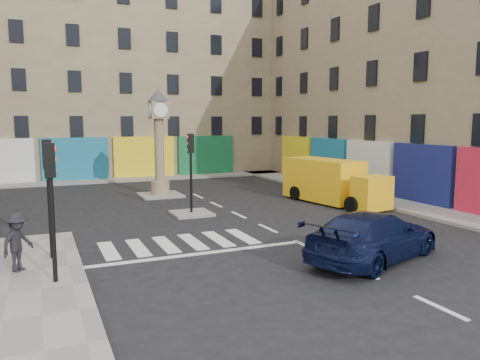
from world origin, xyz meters
TOP-DOWN VIEW (x-y plane):
  - ground at (0.00, 0.00)m, footprint 120.00×120.00m
  - sidewalk_right at (8.70, 10.00)m, footprint 2.60×30.00m
  - sidewalk_far at (-4.00, 22.20)m, footprint 32.00×2.40m
  - island_near at (-2.00, 8.00)m, footprint 1.80×1.80m
  - island_far at (-2.00, 14.00)m, footprint 2.40×2.40m
  - building_right at (15.00, 10.00)m, footprint 10.00×30.00m
  - building_far at (-4.00, 28.00)m, footprint 32.00×10.00m
  - traffic_light_left_near at (-8.30, 0.20)m, footprint 0.28×0.22m
  - traffic_light_left_far at (-8.30, 2.60)m, footprint 0.28×0.22m
  - traffic_light_island at (-2.00, 8.00)m, footprint 0.28×0.22m
  - clock_pillar at (-2.00, 14.00)m, footprint 1.20×1.20m
  - navy_sedan at (1.07, -1.26)m, footprint 5.84×3.97m
  - yellow_van at (5.85, 7.99)m, footprint 2.92×6.61m
  - pedestrian_dark at (-9.21, 1.56)m, footprint 1.18×1.24m

SIDE VIEW (x-z plane):
  - ground at x=0.00m, z-range 0.00..0.00m
  - island_near at x=-2.00m, z-range 0.00..0.12m
  - island_far at x=-2.00m, z-range 0.00..0.12m
  - sidewalk_right at x=8.70m, z-range 0.00..0.15m
  - sidewalk_far at x=-4.00m, z-range 0.00..0.15m
  - navy_sedan at x=1.07m, z-range 0.00..1.57m
  - pedestrian_dark at x=-9.21m, z-range 0.15..1.84m
  - yellow_van at x=5.85m, z-range -0.01..2.32m
  - traffic_light_island at x=-2.00m, z-range 0.74..4.44m
  - traffic_light_left_near at x=-8.30m, z-range 0.77..4.47m
  - traffic_light_left_far at x=-8.30m, z-range 0.77..4.47m
  - clock_pillar at x=-2.00m, z-range 0.50..6.60m
  - building_right at x=15.00m, z-range 0.00..16.00m
  - building_far at x=-4.00m, z-range 0.00..17.00m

